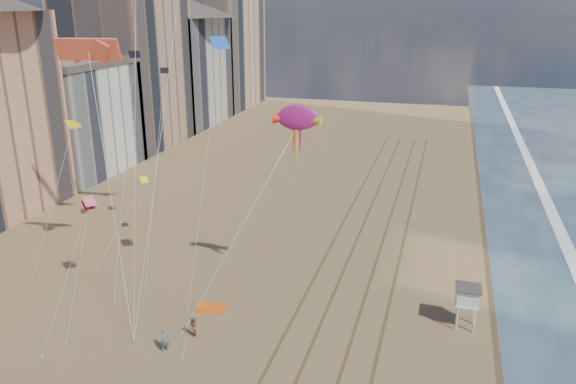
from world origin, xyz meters
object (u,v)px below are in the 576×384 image
(show_kite, at_px, (297,118))
(lifeguard_stand, at_px, (468,296))
(grounded_kite, at_px, (211,307))
(kite_flyer_a, at_px, (165,340))
(kite_flyer_b, at_px, (193,327))

(show_kite, bearing_deg, lifeguard_stand, -3.19)
(lifeguard_stand, xyz_separation_m, show_kite, (-14.31, 0.80, 13.35))
(lifeguard_stand, bearing_deg, grounded_kite, -171.61)
(grounded_kite, bearing_deg, lifeguard_stand, -0.95)
(lifeguard_stand, relative_size, show_kite, 0.19)
(grounded_kite, relative_size, kite_flyer_a, 1.29)
(grounded_kite, height_order, show_kite, show_kite)
(grounded_kite, distance_m, kite_flyer_b, 4.39)
(grounded_kite, bearing_deg, kite_flyer_b, -93.83)
(lifeguard_stand, bearing_deg, show_kite, 176.81)
(lifeguard_stand, distance_m, kite_flyer_a, 23.74)
(show_kite, distance_m, kite_flyer_a, 19.82)
(show_kite, bearing_deg, kite_flyer_a, -125.02)
(lifeguard_stand, height_order, kite_flyer_b, lifeguard_stand)
(kite_flyer_b, bearing_deg, lifeguard_stand, 68.47)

